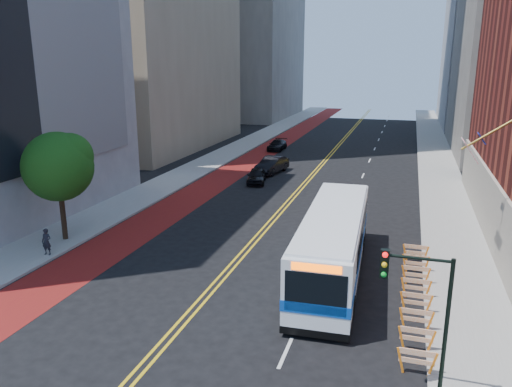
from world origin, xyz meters
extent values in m
plane|color=black|center=(0.00, 0.00, 0.00)|extent=(160.00, 160.00, 0.00)
cube|color=gray|center=(-12.00, 30.00, 0.07)|extent=(4.00, 140.00, 0.15)
cube|color=gray|center=(12.00, 30.00, 0.07)|extent=(4.00, 140.00, 0.15)
cube|color=maroon|center=(-8.10, 30.00, 0.00)|extent=(3.60, 140.00, 0.01)
cube|color=gold|center=(-0.18, 30.00, 0.00)|extent=(0.14, 140.00, 0.01)
cube|color=gold|center=(0.18, 30.00, 0.00)|extent=(0.14, 140.00, 0.01)
cube|color=silver|center=(4.80, -2.00, 0.01)|extent=(0.14, 2.20, 0.01)
cube|color=silver|center=(4.80, 6.00, 0.01)|extent=(0.14, 2.20, 0.01)
cube|color=silver|center=(4.80, 14.00, 0.01)|extent=(0.14, 2.20, 0.01)
cube|color=silver|center=(4.80, 22.00, 0.01)|extent=(0.14, 2.20, 0.01)
cube|color=silver|center=(4.80, 30.00, 0.01)|extent=(0.14, 2.20, 0.01)
cube|color=silver|center=(4.80, 38.00, 0.01)|extent=(0.14, 2.20, 0.01)
cube|color=silver|center=(4.80, 46.00, 0.01)|extent=(0.14, 2.20, 0.01)
cube|color=silver|center=(4.80, 54.00, 0.01)|extent=(0.14, 2.20, 0.01)
cube|color=silver|center=(4.80, 62.00, 0.01)|extent=(0.14, 2.20, 0.01)
cube|color=silver|center=(4.80, 70.00, 0.01)|extent=(0.14, 2.20, 0.01)
cube|color=silver|center=(4.80, 78.00, 0.01)|extent=(0.14, 2.20, 0.01)
cube|color=silver|center=(4.80, 86.00, 0.01)|extent=(0.14, 2.20, 0.01)
cube|color=#9E9384|center=(14.05, 12.00, 2.00)|extent=(0.50, 36.00, 4.00)
cube|color=black|center=(14.15, 13.00, 1.10)|extent=(0.35, 2.80, 2.20)
cube|color=black|center=(14.15, 20.00, 1.10)|extent=(0.35, 2.80, 2.20)
cylinder|color=#A57F33|center=(12.70, 8.00, 7.60)|extent=(2.85, 0.12, 2.05)
cube|color=#B21419|center=(11.70, 8.00, 6.60)|extent=(0.75, 1.90, 1.05)
cube|color=navy|center=(12.25, 8.45, 7.15)|extent=(0.39, 0.85, 0.52)
cube|color=orange|center=(9.05, -2.00, 0.50)|extent=(0.32, 0.06, 0.99)
cube|color=orange|center=(10.15, -2.00, 0.50)|extent=(0.32, 0.06, 0.99)
cube|color=orange|center=(9.60, -2.00, 0.90)|extent=(1.25, 0.05, 0.22)
cube|color=orange|center=(9.60, -2.00, 0.55)|extent=(1.25, 0.05, 0.18)
cube|color=orange|center=(9.05, -0.45, 0.50)|extent=(0.32, 0.06, 0.99)
cube|color=orange|center=(10.15, -0.45, 0.50)|extent=(0.32, 0.06, 0.99)
cube|color=orange|center=(9.60, -0.45, 0.90)|extent=(1.25, 0.05, 0.22)
cube|color=orange|center=(9.60, -0.45, 0.55)|extent=(1.25, 0.05, 0.18)
cube|color=orange|center=(9.05, 1.10, 0.50)|extent=(0.32, 0.06, 0.99)
cube|color=orange|center=(10.15, 1.10, 0.50)|extent=(0.32, 0.06, 0.99)
cube|color=orange|center=(9.60, 1.10, 0.90)|extent=(1.25, 0.05, 0.22)
cube|color=orange|center=(9.60, 1.10, 0.55)|extent=(1.25, 0.05, 0.18)
cube|color=orange|center=(9.05, 2.65, 0.50)|extent=(0.32, 0.06, 0.99)
cube|color=orange|center=(10.15, 2.65, 0.50)|extent=(0.32, 0.06, 0.99)
cube|color=orange|center=(9.60, 2.65, 0.90)|extent=(1.25, 0.05, 0.22)
cube|color=orange|center=(9.60, 2.65, 0.55)|extent=(1.25, 0.05, 0.18)
cube|color=orange|center=(9.05, 4.20, 0.50)|extent=(0.32, 0.06, 0.99)
cube|color=orange|center=(10.15, 4.20, 0.50)|extent=(0.32, 0.06, 0.99)
cube|color=orange|center=(9.60, 4.20, 0.90)|extent=(1.25, 0.05, 0.22)
cube|color=orange|center=(9.60, 4.20, 0.55)|extent=(1.25, 0.05, 0.18)
cube|color=orange|center=(9.05, 5.75, 0.50)|extent=(0.32, 0.06, 0.99)
cube|color=orange|center=(10.15, 5.75, 0.50)|extent=(0.32, 0.06, 0.99)
cube|color=orange|center=(9.60, 5.75, 0.90)|extent=(1.25, 0.05, 0.22)
cube|color=orange|center=(9.60, 5.75, 0.55)|extent=(1.25, 0.05, 0.18)
cube|color=orange|center=(9.05, 7.30, 0.50)|extent=(0.32, 0.06, 0.99)
cube|color=orange|center=(10.15, 7.30, 0.50)|extent=(0.32, 0.06, 0.99)
cube|color=orange|center=(9.60, 7.30, 0.90)|extent=(1.25, 0.05, 0.22)
cube|color=orange|center=(9.60, 7.30, 0.55)|extent=(1.25, 0.05, 0.18)
cube|color=orange|center=(9.05, 8.85, 0.50)|extent=(0.32, 0.06, 0.99)
cube|color=orange|center=(10.15, 8.85, 0.50)|extent=(0.32, 0.06, 0.99)
cube|color=orange|center=(9.60, 8.85, 0.90)|extent=(1.25, 0.05, 0.22)
cube|color=orange|center=(9.60, 8.85, 0.55)|extent=(1.25, 0.05, 0.18)
cylinder|color=black|center=(-11.30, 6.00, 1.75)|extent=(0.32, 0.32, 3.20)
sphere|color=#0D3E0E|center=(-11.30, 6.00, 4.75)|extent=(4.20, 4.20, 4.20)
sphere|color=#0D3E0E|center=(-10.70, 6.40, 5.35)|extent=(2.80, 2.80, 2.80)
sphere|color=#0D3E0E|center=(-11.80, 5.70, 5.15)|extent=(2.40, 2.40, 2.40)
cylinder|color=black|center=(10.30, -3.50, 2.65)|extent=(0.14, 0.14, 5.00)
cylinder|color=black|center=(9.30, -3.50, 5.05)|extent=(2.00, 0.10, 0.10)
cube|color=black|center=(8.30, -3.50, 4.75)|extent=(0.28, 0.22, 0.95)
sphere|color=red|center=(8.30, -3.64, 5.10)|extent=(0.18, 0.18, 0.18)
sphere|color=yellow|center=(8.30, -3.64, 4.77)|extent=(0.18, 0.18, 0.18)
sphere|color=#0CA526|center=(8.30, -3.64, 4.44)|extent=(0.18, 0.18, 0.18)
cube|color=white|center=(5.46, 5.47, 1.90)|extent=(3.30, 12.97, 3.06)
cube|color=#0E44A5|center=(5.46, 5.47, 1.45)|extent=(3.34, 13.01, 0.48)
cube|color=black|center=(5.43, 6.32, 2.41)|extent=(3.20, 9.11, 1.02)
cube|color=black|center=(5.71, -0.93, 2.14)|extent=(2.46, 0.20, 1.72)
cube|color=black|center=(5.21, 11.86, 2.36)|extent=(2.23, 0.20, 1.07)
cube|color=#FF5905|center=(5.71, -0.94, 3.22)|extent=(1.95, 0.16, 0.32)
cube|color=white|center=(5.46, 5.47, 3.48)|extent=(3.13, 12.32, 0.13)
cube|color=black|center=(5.46, 5.47, 0.38)|extent=(3.33, 13.00, 0.32)
cylinder|color=black|center=(4.36, 1.30, 0.54)|extent=(0.36, 1.08, 1.07)
cylinder|color=black|center=(6.89, 1.40, 0.54)|extent=(0.36, 1.08, 1.07)
cylinder|color=black|center=(4.05, 9.02, 0.54)|extent=(0.36, 1.08, 1.07)
cylinder|color=black|center=(6.58, 9.12, 0.54)|extent=(0.36, 1.08, 1.07)
cylinder|color=black|center=(3.99, 10.56, 0.54)|extent=(0.36, 1.08, 1.07)
cylinder|color=black|center=(6.52, 10.66, 0.54)|extent=(0.36, 1.08, 1.07)
imported|color=black|center=(-4.33, 24.10, 0.67)|extent=(2.35, 4.16, 1.33)
imported|color=black|center=(-4.11, 28.68, 0.81)|extent=(2.56, 5.12, 1.61)
imported|color=black|center=(-6.89, 41.46, 0.63)|extent=(1.81, 4.38, 1.27)
imported|color=black|center=(-10.58, 3.48, 0.92)|extent=(0.60, 0.42, 1.54)
camera|label=1|loc=(8.68, -18.61, 10.94)|focal=35.00mm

